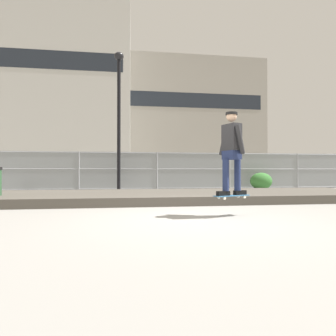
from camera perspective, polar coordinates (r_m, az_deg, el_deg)
name	(u,v)px	position (r m, az deg, el deg)	size (l,w,h in m)	color
ground_plane	(199,219)	(5.41, 6.39, -10.39)	(120.00, 120.00, 0.00)	gray
gravel_berm	(172,196)	(8.80, 0.82, -5.81)	(13.14, 3.36, 0.24)	#4C473F
skateboard	(232,196)	(5.75, 13.03, -5.62)	(0.82, 0.47, 0.07)	#2D608C
skater	(232,148)	(5.75, 13.00, 4.10)	(0.71, 0.62, 1.70)	black
chain_fence	(157,171)	(13.72, -2.26, -0.55)	(22.65, 0.06, 1.85)	gray
street_lamp	(119,104)	(13.30, -10.12, 12.92)	(0.44, 0.44, 6.42)	black
parked_car_near	(51,172)	(16.27, -22.99, -0.84)	(4.41, 1.96, 1.66)	silver
library_building	(51,94)	(47.31, -23.05, 13.80)	(24.15, 12.18, 25.29)	#B2AFA8
office_block	(173,122)	(53.66, 1.04, 9.58)	(31.58, 13.27, 20.79)	gray
shrub_left	(261,181)	(14.32, 18.68, -2.58)	(1.08, 0.88, 0.83)	#336B2D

